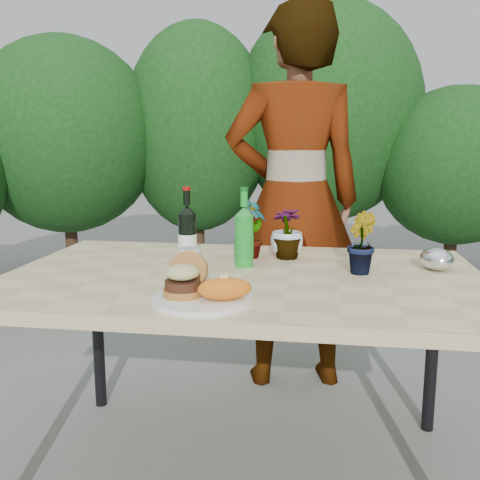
# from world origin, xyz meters

# --- Properties ---
(ground) EXTENTS (80.00, 80.00, 0.00)m
(ground) POSITION_xyz_m (0.00, 0.00, 0.00)
(ground) COLOR slate
(ground) RESTS_ON ground
(patio_table) EXTENTS (1.60, 1.00, 0.75)m
(patio_table) POSITION_xyz_m (0.00, 0.00, 0.69)
(patio_table) COLOR beige
(patio_table) RESTS_ON ground
(shrub_hedge) EXTENTS (6.89, 5.24, 2.36)m
(shrub_hedge) POSITION_xyz_m (0.16, 1.78, 1.18)
(shrub_hedge) COLOR #382316
(shrub_hedge) RESTS_ON ground
(dinner_plate) EXTENTS (0.28, 0.28, 0.01)m
(dinner_plate) POSITION_xyz_m (-0.07, -0.34, 0.76)
(dinner_plate) COLOR white
(dinner_plate) RESTS_ON patio_table
(burger_stack) EXTENTS (0.11, 0.16, 0.11)m
(burger_stack) POSITION_xyz_m (-0.12, -0.32, 0.81)
(burger_stack) COLOR #B7722D
(burger_stack) RESTS_ON dinner_plate
(sweet_potato) EXTENTS (0.17, 0.12, 0.06)m
(sweet_potato) POSITION_xyz_m (-0.00, -0.36, 0.80)
(sweet_potato) COLOR orange
(sweet_potato) RESTS_ON dinner_plate
(grilled_veg) EXTENTS (0.08, 0.05, 0.03)m
(grilled_veg) POSITION_xyz_m (-0.05, -0.24, 0.78)
(grilled_veg) COLOR olive
(grilled_veg) RESTS_ON dinner_plate
(wine_bottle) EXTENTS (0.07, 0.07, 0.28)m
(wine_bottle) POSITION_xyz_m (-0.22, 0.11, 0.85)
(wine_bottle) COLOR black
(wine_bottle) RESTS_ON patio_table
(sparkling_water) EXTENTS (0.07, 0.07, 0.28)m
(sparkling_water) POSITION_xyz_m (-0.01, 0.11, 0.85)
(sparkling_water) COLOR #1B9627
(sparkling_water) RESTS_ON patio_table
(plastic_cup) EXTENTS (0.07, 0.07, 0.09)m
(plastic_cup) POSITION_xyz_m (-0.17, -0.06, 0.80)
(plastic_cup) COLOR silver
(plastic_cup) RESTS_ON patio_table
(seedling_left) EXTENTS (0.13, 0.15, 0.24)m
(seedling_left) POSITION_xyz_m (-0.00, 0.25, 0.87)
(seedling_left) COLOR #2A5A1F
(seedling_left) RESTS_ON patio_table
(seedling_mid) EXTENTS (0.12, 0.13, 0.21)m
(seedling_mid) POSITION_xyz_m (0.39, 0.07, 0.85)
(seedling_mid) COLOR #28561D
(seedling_mid) RESTS_ON patio_table
(seedling_right) EXTENTS (0.14, 0.14, 0.19)m
(seedling_right) POSITION_xyz_m (0.13, 0.26, 0.85)
(seedling_right) COLOR #26511B
(seedling_right) RESTS_ON patio_table
(blue_bowl) EXTENTS (0.14, 0.14, 0.10)m
(blue_bowl) POSITION_xyz_m (0.13, 0.29, 0.80)
(blue_bowl) COLOR silver
(blue_bowl) RESTS_ON patio_table
(foil_packet_right) EXTENTS (0.14, 0.16, 0.08)m
(foil_packet_right) POSITION_xyz_m (0.65, 0.15, 0.79)
(foil_packet_right) COLOR silver
(foil_packet_right) RESTS_ON patio_table
(person) EXTENTS (0.75, 0.57, 1.82)m
(person) POSITION_xyz_m (0.13, 0.83, 0.91)
(person) COLOR #96634B
(person) RESTS_ON ground
(terracotta_pot) EXTENTS (0.17, 0.17, 0.14)m
(terracotta_pot) POSITION_xyz_m (-1.46, 1.73, 0.07)
(terracotta_pot) COLOR #AA4E2B
(terracotta_pot) RESTS_ON ground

